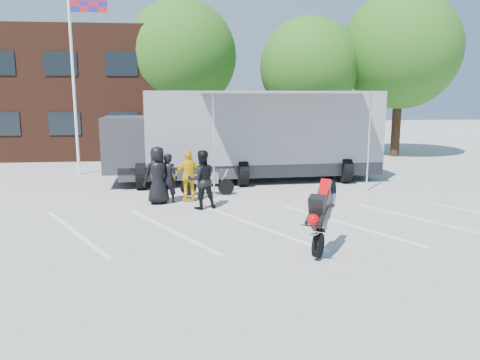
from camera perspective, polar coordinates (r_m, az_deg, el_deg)
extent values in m
plane|color=#AAABA5|center=(11.61, 2.13, -7.08)|extent=(100.00, 100.00, 0.00)
cube|color=white|center=(12.56, 1.48, -5.69)|extent=(18.09, 13.33, 0.01)
cube|color=#422015|center=(30.15, -22.60, 9.67)|extent=(18.00, 8.00, 7.00)
cylinder|color=white|center=(21.53, -19.63, 11.20)|extent=(0.12, 0.12, 8.00)
cube|color=red|center=(21.69, -18.01, 20.07)|extent=(1.50, 0.04, 0.90)
cylinder|color=#382314|center=(27.02, -6.96, 6.40)|extent=(0.50, 0.50, 3.24)
sphere|color=#1D5214|center=(27.04, -7.15, 14.79)|extent=(6.12, 6.12, 6.12)
cylinder|color=#382314|center=(26.86, 8.20, 5.96)|extent=(0.50, 0.50, 2.88)
sphere|color=#1D5214|center=(26.82, 8.40, 13.47)|extent=(5.44, 5.44, 5.44)
cylinder|color=#382314|center=(28.03, 18.49, 6.26)|extent=(0.50, 0.50, 3.42)
sphere|color=#1D5214|center=(28.08, 19.00, 14.79)|extent=(6.46, 6.46, 6.46)
imported|color=black|center=(15.22, -9.98, 0.58)|extent=(1.03, 0.81, 1.86)
imported|color=black|center=(15.32, -8.70, 0.23)|extent=(0.69, 0.56, 1.62)
imported|color=black|center=(14.38, -4.69, 0.05)|extent=(1.02, 0.87, 1.82)
imported|color=yellow|center=(15.34, -6.24, 0.46)|extent=(1.07, 0.63, 1.71)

